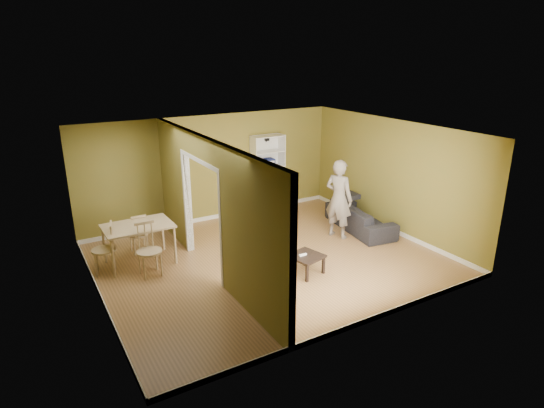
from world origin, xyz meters
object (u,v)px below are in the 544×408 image
Objects in this scene: bookshelf at (267,174)px; coffee_table at (306,258)px; sofa at (360,214)px; person at (339,192)px; dining_table at (138,229)px; chair_near at (149,250)px; chair_far at (138,233)px; chair_left at (104,249)px.

coffee_table is at bearing -108.01° from bookshelf.
bookshelf reaches higher than coffee_table.
sofa reaches higher than coffee_table.
person is 1.04× the size of bookshelf.
bookshelf is (-1.25, 2.25, 0.62)m from sofa.
bookshelf is 4.00m from dining_table.
person reaches higher than sofa.
coffee_table is 2.93m from chair_near.
chair_near is 1.18× the size of chair_far.
dining_table is at bearing 56.38° from person.
coffee_table is 0.65× the size of chair_far.
chair_left is (-5.65, 0.72, 0.11)m from sofa.
person is 4.25m from chair_near.
coffee_table is at bearing -28.94° from chair_near.
dining_table is (-4.97, 0.79, 0.34)m from sofa.
dining_table reaches higher than sofa.
coffee_table is 0.57× the size of chair_left.
sofa is 5.70m from chair_left.
person is 4.39m from chair_far.
sofa is 2.65m from bookshelf.
dining_table is (-2.59, 2.03, 0.41)m from coffee_table.
chair_near is at bearing 64.36° from person.
sofa is 5.03m from chair_far.
person reaches higher than dining_table.
chair_left is at bearing -160.90° from bookshelf.
bookshelf is 3.72m from coffee_table.
chair_far is (0.11, 0.52, -0.30)m from dining_table.
bookshelf reaches higher than dining_table.
person reaches higher than chair_far.
chair_left is at bearing 143.28° from chair_near.
bookshelf is at bearing 122.28° from chair_left.
dining_table is 0.72m from chair_left.
sofa is 0.96× the size of person.
coffee_table is (-1.65, -1.15, -0.73)m from person.
chair_left is 0.89m from chair_near.
person is at bearing 105.28° from sofa.
person is at bearing -77.56° from bookshelf.
coffee_table is at bearing -38.09° from dining_table.
chair_left reaches higher than sofa.
dining_table is (-4.23, 0.88, -0.32)m from person.
chair_far is at bearing 134.13° from coffee_table.
person reaches higher than chair_near.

